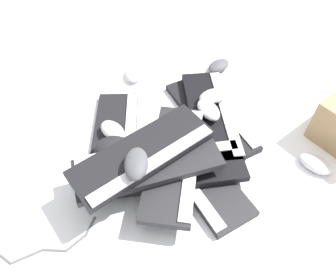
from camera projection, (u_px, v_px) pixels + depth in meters
ground_plane at (178, 158)px, 1.12m from camera, size 3.20×3.20×0.00m
keyboard_0 at (211, 116)px, 1.23m from camera, size 0.32×0.46×0.03m
keyboard_1 at (115, 138)px, 1.16m from camera, size 0.44×0.39×0.03m
keyboard_2 at (197, 171)px, 1.07m from camera, size 0.31×0.46×0.03m
keyboard_3 at (211, 114)px, 1.20m from camera, size 0.42×0.41×0.03m
keyboard_4 at (176, 167)px, 1.04m from camera, size 0.42×0.41×0.03m
keyboard_5 at (175, 160)px, 1.02m from camera, size 0.46×0.34×0.03m
keyboard_6 at (148, 163)px, 0.98m from camera, size 0.45×0.38×0.03m
keyboard_7 at (143, 153)px, 0.97m from camera, size 0.46×0.26×0.03m
mouse_0 at (113, 131)px, 1.14m from camera, size 0.08×0.12×0.04m
mouse_1 at (136, 164)px, 0.90m from camera, size 0.13×0.12×0.04m
mouse_2 at (316, 164)px, 1.08m from camera, size 0.07×0.11×0.04m
mouse_3 at (213, 96)px, 1.20m from camera, size 0.13×0.11×0.04m
mouse_4 at (208, 110)px, 1.16m from camera, size 0.11×0.13×0.04m
mouse_5 at (133, 74)px, 1.38m from camera, size 0.13×0.12×0.04m
mouse_6 at (110, 145)px, 1.10m from camera, size 0.13×0.11×0.04m
mouse_7 at (219, 66)px, 1.41m from camera, size 0.12×0.09×0.04m
cable_0 at (32, 245)px, 0.92m from camera, size 0.27×0.28×0.01m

